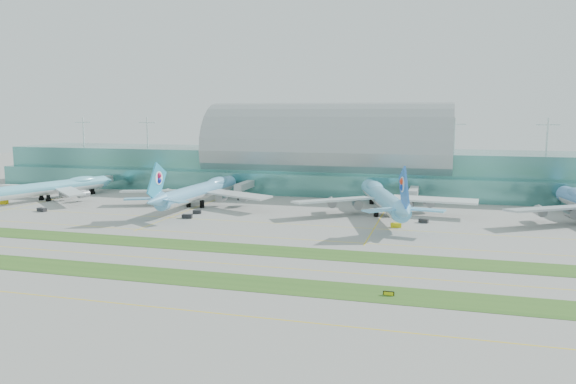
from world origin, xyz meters
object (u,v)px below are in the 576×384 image
(airliner_c, at_px, (383,197))
(terminal, at_px, (328,161))
(airliner_a, at_px, (52,187))
(airliner_b, at_px, (200,190))
(taxiway_sign_east, at_px, (389,294))

(airliner_c, bearing_deg, terminal, 102.23)
(airliner_a, relative_size, airliner_c, 0.84)
(airliner_b, bearing_deg, airliner_a, -176.24)
(terminal, bearing_deg, airliner_c, -61.24)
(airliner_b, height_order, airliner_c, airliner_c)
(airliner_c, height_order, taxiway_sign_east, airliner_c)
(airliner_b, xyz_separation_m, taxiway_sign_east, (86.42, -95.86, -5.98))
(airliner_c, bearing_deg, airliner_b, 163.44)
(terminal, bearing_deg, airliner_a, -150.28)
(airliner_a, bearing_deg, airliner_c, 20.05)
(airliner_b, distance_m, taxiway_sign_east, 129.20)
(terminal, relative_size, airliner_c, 4.38)
(terminal, xyz_separation_m, airliner_a, (-111.34, -63.55, -8.48))
(airliner_b, relative_size, airliner_c, 0.98)
(airliner_c, distance_m, taxiway_sign_east, 96.71)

